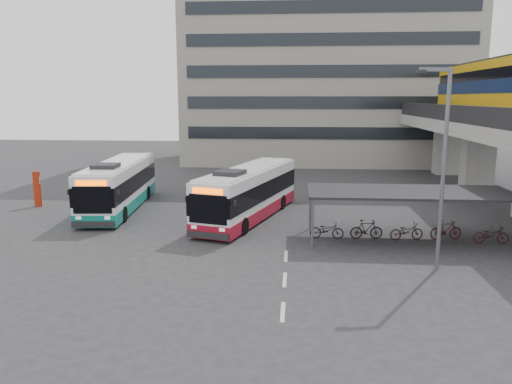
# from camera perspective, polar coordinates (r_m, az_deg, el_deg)

# --- Properties ---
(ground) EXTENTS (120.00, 120.00, 0.00)m
(ground) POSITION_cam_1_polar(r_m,az_deg,el_deg) (23.01, -2.82, -7.18)
(ground) COLOR #28282B
(ground) RESTS_ON ground
(viaduct) EXTENTS (8.00, 32.00, 9.68)m
(viaduct) POSITION_cam_1_polar(r_m,az_deg,el_deg) (37.97, 26.70, 8.34)
(viaduct) COLOR gray
(viaduct) RESTS_ON ground
(bike_shelter) EXTENTS (10.00, 4.00, 2.54)m
(bike_shelter) POSITION_cam_1_polar(r_m,az_deg,el_deg) (25.96, 17.00, -2.10)
(bike_shelter) COLOR #595B60
(bike_shelter) RESTS_ON ground
(office_block) EXTENTS (30.00, 15.00, 25.00)m
(office_block) POSITION_cam_1_polar(r_m,az_deg,el_deg) (58.05, 7.90, 16.01)
(office_block) COLOR gray
(office_block) RESTS_ON ground
(road_markings) EXTENTS (0.15, 7.60, 0.01)m
(road_markings) POSITION_cam_1_polar(r_m,az_deg,el_deg) (20.01, 3.30, -9.97)
(road_markings) COLOR beige
(road_markings) RESTS_ON ground
(bus_main) EXTENTS (5.35, 11.20, 3.24)m
(bus_main) POSITION_cam_1_polar(r_m,az_deg,el_deg) (29.47, -0.85, -0.15)
(bus_main) COLOR white
(bus_main) RESTS_ON ground
(bus_teal) EXTENTS (3.35, 11.26, 3.28)m
(bus_teal) POSITION_cam_1_polar(r_m,az_deg,el_deg) (33.18, -15.35, 0.72)
(bus_teal) COLOR white
(bus_teal) RESTS_ON ground
(pedestrian) EXTENTS (0.49, 0.63, 1.54)m
(pedestrian) POSITION_cam_1_polar(r_m,az_deg,el_deg) (27.50, -0.74, -2.52)
(pedestrian) COLOR black
(pedestrian) RESTS_ON ground
(lamp_post) EXTENTS (1.44, 0.43, 8.25)m
(lamp_post) POSITION_cam_1_polar(r_m,az_deg,el_deg) (21.37, 20.46, 3.69)
(lamp_post) COLOR #595B60
(lamp_post) RESTS_ON ground
(sign_totem_north) EXTENTS (0.50, 0.23, 2.32)m
(sign_totem_north) POSITION_cam_1_polar(r_m,az_deg,el_deg) (35.75, -23.74, 0.37)
(sign_totem_north) COLOR #9A2009
(sign_totem_north) RESTS_ON ground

